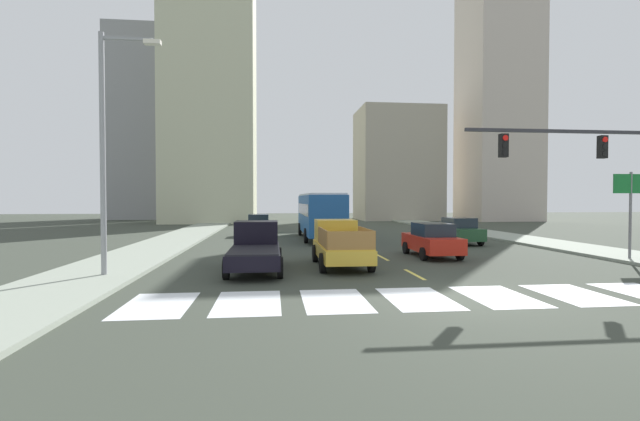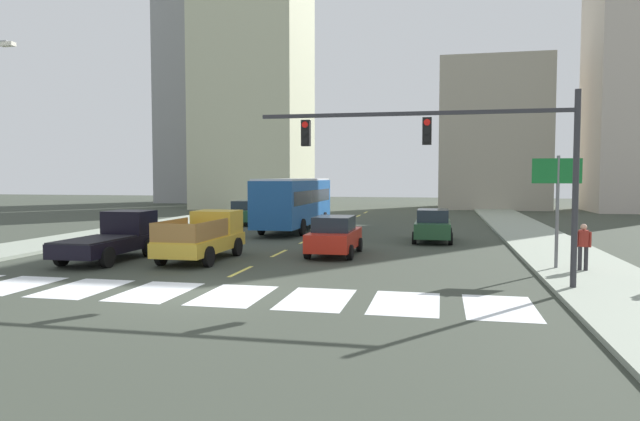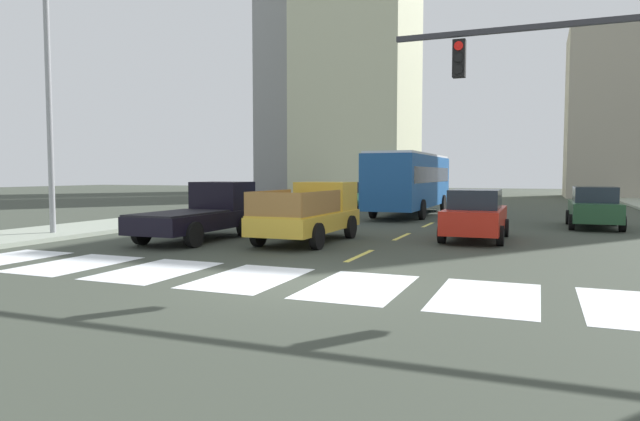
{
  "view_description": "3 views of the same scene",
  "coord_description": "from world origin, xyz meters",
  "px_view_note": "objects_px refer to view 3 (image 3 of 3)",
  "views": [
    {
      "loc": [
        -5.47,
        -12.36,
        2.91
      ],
      "look_at": [
        -2.2,
        17.68,
        2.15
      ],
      "focal_mm": 24.49,
      "sensor_mm": 36.0,
      "label": 1
    },
    {
      "loc": [
        7.1,
        -15.47,
        3.45
      ],
      "look_at": [
        1.27,
        11.88,
        1.78
      ],
      "focal_mm": 31.99,
      "sensor_mm": 36.0,
      "label": 2
    },
    {
      "loc": [
        4.55,
        -10.43,
        2.25
      ],
      "look_at": [
        -2.89,
        8.31,
        0.91
      ],
      "focal_mm": 31.1,
      "sensor_mm": 36.0,
      "label": 3
    }
  ],
  "objects_px": {
    "sedan_mid": "(594,207)",
    "sedan_near_right": "(475,215)",
    "city_bus": "(411,179)",
    "pickup_stakebed": "(312,213)",
    "pickup_dark": "(204,212)",
    "sedan_near_left": "(353,195)",
    "streetlight_left": "(52,96)"
  },
  "relations": [
    {
      "from": "pickup_dark",
      "to": "city_bus",
      "type": "distance_m",
      "value": 14.42
    },
    {
      "from": "pickup_dark",
      "to": "streetlight_left",
      "type": "bearing_deg",
      "value": -162.37
    },
    {
      "from": "sedan_mid",
      "to": "sedan_near_right",
      "type": "relative_size",
      "value": 1.0
    },
    {
      "from": "sedan_near_left",
      "to": "sedan_mid",
      "type": "bearing_deg",
      "value": -31.86
    },
    {
      "from": "pickup_stakebed",
      "to": "city_bus",
      "type": "relative_size",
      "value": 0.48
    },
    {
      "from": "pickup_dark",
      "to": "sedan_near_left",
      "type": "height_order",
      "value": "pickup_dark"
    },
    {
      "from": "pickup_stakebed",
      "to": "sedan_near_right",
      "type": "distance_m",
      "value": 5.54
    },
    {
      "from": "sedan_near_right",
      "to": "sedan_near_left",
      "type": "xyz_separation_m",
      "value": [
        -9.14,
        14.55,
        0.0
      ]
    },
    {
      "from": "city_bus",
      "to": "sedan_mid",
      "type": "xyz_separation_m",
      "value": [
        8.71,
        -4.41,
        -1.09
      ]
    },
    {
      "from": "pickup_stakebed",
      "to": "city_bus",
      "type": "xyz_separation_m",
      "value": [
        0.51,
        12.84,
        1.02
      ]
    },
    {
      "from": "city_bus",
      "to": "streetlight_left",
      "type": "bearing_deg",
      "value": -123.69
    },
    {
      "from": "sedan_near_left",
      "to": "streetlight_left",
      "type": "relative_size",
      "value": 0.49
    },
    {
      "from": "sedan_near_right",
      "to": "sedan_mid",
      "type": "bearing_deg",
      "value": 57.61
    },
    {
      "from": "pickup_stakebed",
      "to": "sedan_near_left",
      "type": "relative_size",
      "value": 1.18
    },
    {
      "from": "pickup_dark",
      "to": "sedan_near_right",
      "type": "height_order",
      "value": "pickup_dark"
    },
    {
      "from": "city_bus",
      "to": "pickup_dark",
      "type": "bearing_deg",
      "value": -108.48
    },
    {
      "from": "pickup_stakebed",
      "to": "streetlight_left",
      "type": "relative_size",
      "value": 0.58
    },
    {
      "from": "pickup_stakebed",
      "to": "pickup_dark",
      "type": "distance_m",
      "value": 3.77
    },
    {
      "from": "sedan_near_left",
      "to": "city_bus",
      "type": "bearing_deg",
      "value": -40.4
    },
    {
      "from": "pickup_dark",
      "to": "sedan_mid",
      "type": "height_order",
      "value": "pickup_dark"
    },
    {
      "from": "pickup_dark",
      "to": "streetlight_left",
      "type": "distance_m",
      "value": 6.82
    },
    {
      "from": "pickup_dark",
      "to": "sedan_near_right",
      "type": "distance_m",
      "value": 9.28
    },
    {
      "from": "sedan_mid",
      "to": "sedan_near_left",
      "type": "distance_m",
      "value": 15.68
    },
    {
      "from": "sedan_mid",
      "to": "sedan_near_right",
      "type": "distance_m",
      "value": 7.46
    },
    {
      "from": "sedan_near_right",
      "to": "streetlight_left",
      "type": "relative_size",
      "value": 0.49
    },
    {
      "from": "sedan_near_left",
      "to": "streetlight_left",
      "type": "height_order",
      "value": "streetlight_left"
    },
    {
      "from": "pickup_dark",
      "to": "sedan_near_left",
      "type": "distance_m",
      "value": 17.7
    },
    {
      "from": "pickup_stakebed",
      "to": "sedan_near_right",
      "type": "bearing_deg",
      "value": 21.44
    },
    {
      "from": "city_bus",
      "to": "sedan_mid",
      "type": "distance_m",
      "value": 9.82
    },
    {
      "from": "sedan_mid",
      "to": "streetlight_left",
      "type": "relative_size",
      "value": 0.49
    },
    {
      "from": "city_bus",
      "to": "sedan_mid",
      "type": "height_order",
      "value": "city_bus"
    },
    {
      "from": "pickup_dark",
      "to": "sedan_mid",
      "type": "bearing_deg",
      "value": 39.1
    }
  ]
}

